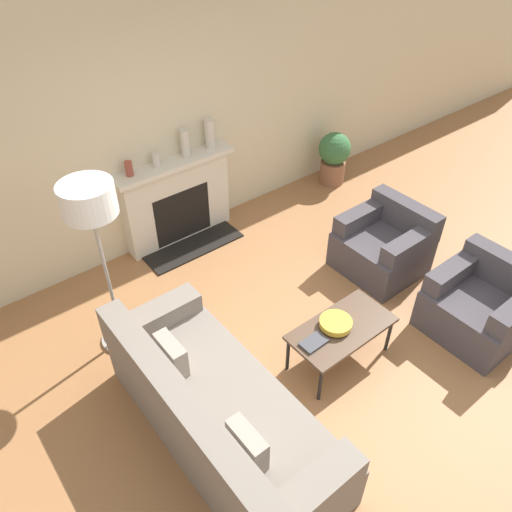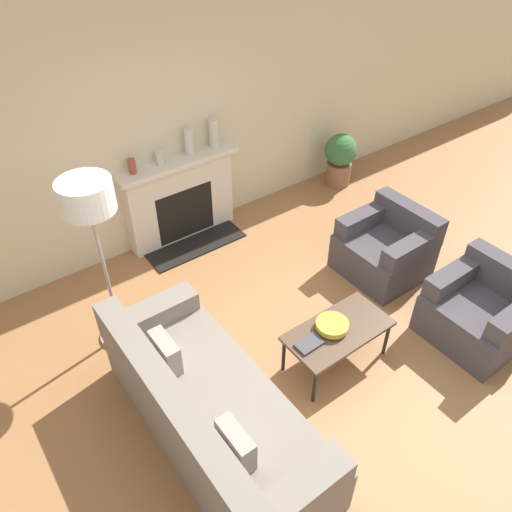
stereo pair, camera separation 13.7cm
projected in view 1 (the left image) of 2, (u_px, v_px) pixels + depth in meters
name	position (u px, v px, depth m)	size (l,w,h in m)	color
ground_plane	(321.00, 379.00, 4.39)	(18.00, 18.00, 0.00)	#99663D
wall_back	(148.00, 122.00, 5.10)	(18.00, 0.06, 2.90)	beige
fireplace	(178.00, 202.00, 5.69)	(1.42, 0.59, 1.01)	beige
couch	(217.00, 413.00, 3.77)	(0.88, 2.13, 0.83)	slate
armchair_near	(480.00, 305.00, 4.67)	(0.80, 0.83, 0.74)	#423D42
armchair_far	(384.00, 245.00, 5.38)	(0.80, 0.83, 0.74)	#423D42
coffee_table	(342.00, 330.00, 4.32)	(0.94, 0.48, 0.42)	#4C3828
bowl	(336.00, 323.00, 4.27)	(0.28, 0.28, 0.07)	gold
book	(314.00, 342.00, 4.15)	(0.23, 0.15, 0.02)	#38383D
floor_lamp	(92.00, 216.00, 3.85)	(0.43, 0.43, 1.70)	gray
mantel_vase_left	(129.00, 169.00, 5.08)	(0.08, 0.08, 0.16)	brown
mantel_vase_center_left	(156.00, 160.00, 5.23)	(0.08, 0.08, 0.15)	beige
mantel_vase_center_right	(185.00, 143.00, 5.36)	(0.10, 0.10, 0.30)	beige
mantel_vase_right	(210.00, 134.00, 5.51)	(0.11, 0.11, 0.33)	beige
potted_plant	(334.00, 156.00, 6.74)	(0.43, 0.43, 0.72)	brown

